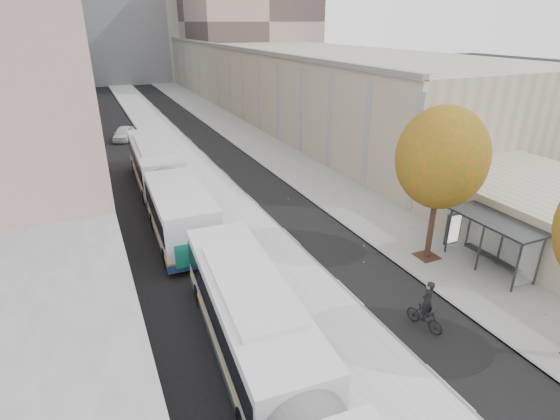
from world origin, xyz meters
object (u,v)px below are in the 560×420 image
bus_shelter (498,227)px  distant_car (124,133)px  bus_far (164,181)px  bus_near (290,399)px  cyclist (426,311)px

bus_shelter → distant_car: (-13.35, 33.42, -1.51)m
bus_shelter → bus_far: bearing=131.7°
bus_near → distant_car: (-0.40, 38.01, -0.91)m
bus_shelter → bus_near: (-12.96, -4.58, -0.60)m
bus_shelter → distant_car: bus_shelter is taller
bus_far → bus_near: bearing=-88.7°
bus_shelter → bus_near: 13.76m
bus_near → cyclist: bearing=22.7°
cyclist → distant_car: size_ratio=0.53×
bus_far → cyclist: 17.95m
distant_car → bus_far: bearing=-68.9°
bus_near → bus_far: size_ratio=0.95×
bus_shelter → distant_car: 36.02m
bus_near → distant_car: 38.02m
bus_shelter → bus_near: size_ratio=0.25×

